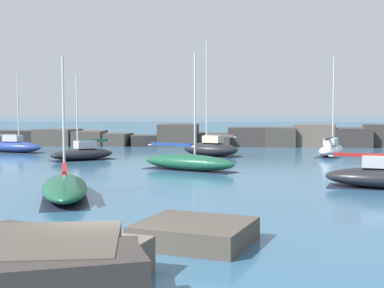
{
  "coord_description": "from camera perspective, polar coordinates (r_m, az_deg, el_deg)",
  "views": [
    {
      "loc": [
        3.15,
        -14.32,
        4.35
      ],
      "look_at": [
        1.35,
        20.9,
        2.03
      ],
      "focal_mm": 50.0,
      "sensor_mm": 36.0,
      "label": 1
    }
  ],
  "objects": [
    {
      "name": "sailboat_moored_1",
      "position": [
        27.26,
        -13.44,
        -4.5
      ],
      "size": [
        4.41,
        8.53,
        6.99
      ],
      "color": "#195138",
      "rests_on": "ground"
    },
    {
      "name": "foreground_rocks",
      "position": [
        13.81,
        -11.62,
        -12.22
      ],
      "size": [
        10.06,
        10.0,
        1.42
      ],
      "color": "brown",
      "rests_on": "ground"
    },
    {
      "name": "sailboat_moored_5",
      "position": [
        49.04,
        2.0,
        -0.45
      ],
      "size": [
        5.89,
        4.46,
        10.66
      ],
      "color": "black",
      "rests_on": "ground"
    },
    {
      "name": "open_sea_beyond",
      "position": [
        123.08,
        1.45,
        1.74
      ],
      "size": [
        400.0,
        116.0,
        0.01
      ],
      "color": "#235175",
      "rests_on": "ground"
    },
    {
      "name": "sailboat_moored_9",
      "position": [
        51.35,
        14.64,
        -0.52
      ],
      "size": [
        4.24,
        6.72,
        9.19
      ],
      "color": "white",
      "rests_on": "ground"
    },
    {
      "name": "breakwater_jetty",
      "position": [
        63.21,
        4.62,
        0.74
      ],
      "size": [
        66.74,
        6.59,
        2.57
      ],
      "color": "#423D38",
      "rests_on": "ground"
    },
    {
      "name": "ground_plane",
      "position": [
        15.29,
        -9.31,
        -12.82
      ],
      "size": [
        600.0,
        600.0,
        0.0
      ],
      "primitive_type": "plane",
      "color": "#336084"
    },
    {
      "name": "sailboat_moored_3",
      "position": [
        37.81,
        -0.43,
        -1.93
      ],
      "size": [
        7.24,
        5.05,
        8.28
      ],
      "color": "#195138",
      "rests_on": "ground"
    },
    {
      "name": "sailboat_moored_2",
      "position": [
        56.16,
        -18.36,
        -0.2
      ],
      "size": [
        6.37,
        3.7,
        8.17
      ],
      "color": "navy",
      "rests_on": "ground"
    },
    {
      "name": "sailboat_moored_8",
      "position": [
        46.4,
        -11.6,
        -0.96
      ],
      "size": [
        5.71,
        5.09,
        7.2
      ],
      "color": "black",
      "rests_on": "ground"
    }
  ]
}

